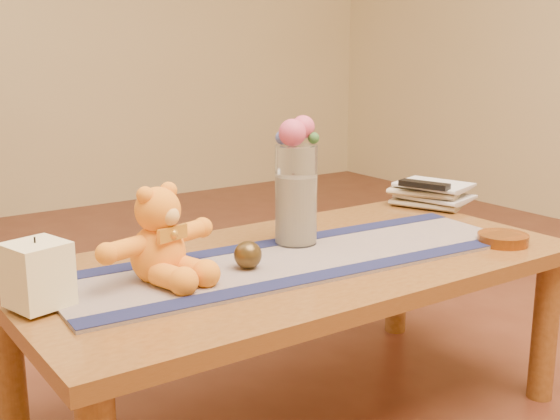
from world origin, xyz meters
TOP-DOWN VIEW (x-y plane):
  - floor at (0.00, 0.00)m, footprint 5.50×5.50m
  - coffee_table_top at (0.00, 0.00)m, footprint 1.40×0.70m
  - table_leg_fr at (0.64, -0.29)m, footprint 0.07×0.07m
  - table_leg_bl at (-0.64, 0.29)m, footprint 0.07×0.07m
  - table_leg_br at (0.64, 0.29)m, footprint 0.07×0.07m
  - persian_runner at (-0.01, -0.02)m, footprint 1.22×0.43m
  - runner_border_near at (-0.02, -0.17)m, footprint 1.20×0.14m
  - runner_border_far at (0.00, 0.12)m, footprint 1.20×0.14m
  - teddy_bear at (-0.36, 0.03)m, footprint 0.36×0.32m
  - pillar_candle at (-0.63, 0.02)m, footprint 0.13×0.13m
  - candle_wick at (-0.63, 0.02)m, footprint 0.00×0.00m
  - glass_vase at (0.06, 0.09)m, footprint 0.11×0.11m
  - potpourri_fill at (0.06, 0.09)m, footprint 0.09×0.09m
  - rose_left at (0.04, 0.08)m, footprint 0.07×0.07m
  - rose_right at (0.09, 0.09)m, footprint 0.06×0.06m
  - blue_flower_back at (0.07, 0.12)m, footprint 0.04×0.04m
  - blue_flower_side at (0.03, 0.11)m, footprint 0.04×0.04m
  - leaf_sprig at (0.10, 0.07)m, footprint 0.03×0.03m
  - bronze_ball at (-0.16, -0.02)m, footprint 0.07×0.07m
  - book_bottom at (0.63, 0.19)m, footprint 0.24×0.27m
  - book_lower at (0.63, 0.18)m, footprint 0.22×0.26m
  - book_upper at (0.62, 0.19)m, footprint 0.25×0.27m
  - book_top at (0.63, 0.18)m, footprint 0.22×0.26m
  - tv_remote at (0.63, 0.18)m, footprint 0.10×0.17m
  - amber_dish at (0.52, -0.22)m, footprint 0.17×0.17m

SIDE VIEW (x-z plane):
  - floor at x=0.00m, z-range 0.00..0.00m
  - table_leg_fr at x=0.64m, z-range 0.00..0.41m
  - table_leg_bl at x=-0.64m, z-range 0.00..0.41m
  - table_leg_br at x=0.64m, z-range 0.00..0.41m
  - coffee_table_top at x=0.00m, z-range 0.41..0.45m
  - persian_runner at x=-0.01m, z-range 0.45..0.46m
  - runner_border_near at x=-0.02m, z-range 0.46..0.46m
  - runner_border_far at x=0.00m, z-range 0.46..0.46m
  - book_bottom at x=0.63m, z-range 0.45..0.47m
  - amber_dish at x=0.52m, z-range 0.45..0.48m
  - book_lower at x=0.63m, z-range 0.47..0.49m
  - bronze_ball at x=-0.16m, z-range 0.46..0.52m
  - book_upper at x=0.62m, z-range 0.49..0.51m
  - book_top at x=0.63m, z-range 0.51..0.53m
  - pillar_candle at x=-0.63m, z-range 0.46..0.59m
  - tv_remote at x=0.63m, z-range 0.53..0.54m
  - potpourri_fill at x=0.06m, z-range 0.46..0.64m
  - teddy_bear at x=-0.36m, z-range 0.46..0.66m
  - glass_vase at x=0.06m, z-range 0.46..0.72m
  - candle_wick at x=-0.63m, z-range 0.59..0.60m
  - leaf_sprig at x=0.10m, z-range 0.72..0.75m
  - blue_flower_side at x=0.03m, z-range 0.72..0.76m
  - blue_flower_back at x=0.07m, z-range 0.72..0.77m
  - rose_left at x=0.04m, z-range 0.72..0.79m
  - rose_right at x=0.09m, z-range 0.73..0.79m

